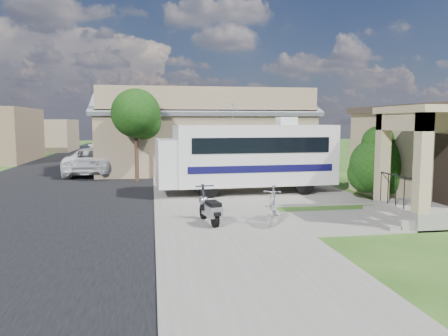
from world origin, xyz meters
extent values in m
plane|color=#214312|center=(0.00, 0.00, 0.00)|extent=(120.00, 120.00, 0.00)
cube|color=black|center=(-7.50, 10.00, 0.01)|extent=(9.00, 80.00, 0.02)
cube|color=slate|center=(-1.00, 10.00, 0.03)|extent=(4.00, 80.00, 0.06)
cube|color=slate|center=(1.50, 4.50, 0.03)|extent=(7.00, 6.00, 0.05)
cube|color=slate|center=(3.00, -1.00, 0.03)|extent=(4.00, 3.00, 0.05)
cube|color=black|center=(5.48, 2.70, 1.70)|extent=(0.04, 1.10, 1.20)
cube|color=black|center=(5.48, -1.30, 1.55)|extent=(0.04, 0.95, 2.10)
cube|color=slate|center=(4.70, -1.30, 0.25)|extent=(1.60, 2.40, 0.50)
cube|color=slate|center=(3.70, -1.30, 0.16)|extent=(0.40, 2.16, 0.32)
cube|color=slate|center=(3.35, -1.30, 0.08)|extent=(0.35, 2.16, 0.16)
cube|color=#92805C|center=(4.08, -0.28, 1.85)|extent=(0.35, 0.35, 2.70)
cube|color=#92805C|center=(4.08, -2.33, 1.85)|extent=(0.35, 0.35, 2.70)
cube|color=#92805C|center=(4.08, -1.30, 2.95)|extent=(0.35, 2.40, 0.50)
cube|color=#92805C|center=(4.90, -1.30, 3.30)|extent=(2.10, 2.70, 0.20)
cylinder|color=black|center=(3.95, -1.30, 1.40)|extent=(0.04, 1.70, 0.04)
cube|color=#78684B|center=(0.00, 14.00, 1.80)|extent=(12.00, 8.00, 3.60)
cube|color=slate|center=(0.00, 12.00, 4.15)|extent=(12.50, 4.40, 1.78)
cube|color=slate|center=(0.00, 16.00, 4.15)|extent=(12.50, 4.40, 1.78)
cube|color=slate|center=(0.00, 14.00, 4.85)|extent=(12.50, 0.50, 0.22)
cube|color=#78684B|center=(0.00, 10.10, 4.15)|extent=(11.76, 0.20, 1.30)
cube|color=#78684B|center=(-15.00, 34.00, 1.60)|extent=(8.00, 7.00, 3.20)
cylinder|color=#301D15|center=(-3.80, 9.00, 1.57)|extent=(0.20, 0.20, 3.15)
sphere|color=black|center=(-3.80, 9.00, 3.38)|extent=(2.40, 2.40, 2.40)
sphere|color=black|center=(-3.40, 9.20, 2.93)|extent=(1.68, 1.68, 1.68)
cylinder|color=#301D15|center=(-3.80, 19.00, 1.65)|extent=(0.20, 0.20, 3.29)
sphere|color=black|center=(-3.80, 19.00, 3.53)|extent=(2.40, 2.40, 2.40)
sphere|color=black|center=(-3.40, 19.20, 3.06)|extent=(1.68, 1.68, 1.68)
cylinder|color=#301D15|center=(-3.80, 28.00, 1.50)|extent=(0.20, 0.20, 3.01)
sphere|color=black|center=(-3.80, 28.00, 3.22)|extent=(2.40, 2.40, 2.40)
sphere|color=black|center=(-3.40, 28.20, 2.79)|extent=(1.68, 1.68, 1.68)
cube|color=silver|center=(1.11, 4.62, 1.62)|extent=(6.58, 2.62, 2.41)
cube|color=silver|center=(-2.50, 4.45, 1.34)|extent=(0.84, 2.23, 1.85)
cube|color=black|center=(-2.66, 4.44, 1.85)|extent=(0.15, 1.97, 0.83)
cube|color=black|center=(1.17, 3.45, 2.05)|extent=(5.50, 0.29, 0.60)
cube|color=black|center=(1.05, 5.79, 2.05)|extent=(5.50, 0.29, 0.60)
cube|color=#0C0A36|center=(1.17, 3.46, 1.14)|extent=(5.82, 0.29, 0.28)
cube|color=#0C0A36|center=(1.05, 5.79, 1.14)|extent=(5.82, 0.29, 0.28)
cube|color=silver|center=(2.50, 4.69, 2.99)|extent=(0.77, 0.68, 0.32)
cylinder|color=#9A9AA1|center=(0.19, 4.58, 3.29)|extent=(0.04, 0.04, 0.93)
cylinder|color=black|center=(-0.91, 3.51, 0.42)|extent=(0.75, 0.29, 0.74)
cylinder|color=black|center=(-1.01, 5.54, 0.42)|extent=(0.75, 0.29, 0.74)
cylinder|color=black|center=(2.97, 3.69, 0.42)|extent=(0.75, 0.29, 0.74)
cylinder|color=black|center=(2.87, 5.72, 0.42)|extent=(0.75, 0.29, 0.74)
cylinder|color=#301D15|center=(5.17, 1.97, 0.42)|extent=(0.17, 0.17, 0.83)
sphere|color=black|center=(5.17, 1.97, 1.35)|extent=(2.08, 2.08, 2.08)
sphere|color=black|center=(5.59, 2.28, 1.77)|extent=(1.66, 1.66, 1.66)
sphere|color=black|center=(4.86, 2.18, 1.04)|extent=(1.46, 1.46, 1.46)
sphere|color=black|center=(5.38, 1.66, 0.94)|extent=(1.25, 1.25, 1.25)
sphere|color=black|center=(5.17, 1.97, 2.18)|extent=(1.25, 1.25, 1.25)
cylinder|color=black|center=(-1.37, -1.23, 0.28)|extent=(0.20, 0.46, 0.45)
cylinder|color=black|center=(-1.56, -0.13, 0.28)|extent=(0.20, 0.46, 0.45)
cube|color=#9A9AA1|center=(-1.45, -0.73, 0.34)|extent=(0.40, 0.60, 0.08)
cube|color=#9A9AA1|center=(-1.38, -1.13, 0.49)|extent=(0.44, 0.61, 0.30)
cube|color=black|center=(-1.39, -1.08, 0.69)|extent=(0.41, 0.65, 0.12)
cube|color=black|center=(-1.34, -1.38, 0.47)|extent=(0.22, 0.23, 0.10)
cylinder|color=black|center=(-1.55, -0.20, 0.69)|extent=(0.14, 0.35, 0.85)
sphere|color=#9A9AA1|center=(-1.56, -0.13, 0.62)|extent=(0.28, 0.28, 0.28)
sphere|color=black|center=(-1.57, -0.05, 0.62)|extent=(0.12, 0.12, 0.12)
cylinder|color=black|center=(-1.53, -0.28, 1.08)|extent=(0.56, 0.13, 0.04)
cube|color=black|center=(-1.56, -0.13, 0.41)|extent=(0.19, 0.30, 0.06)
imported|color=#9A9AA1|center=(0.35, -0.95, 0.52)|extent=(1.05, 1.80, 1.04)
imported|color=white|center=(-6.28, 12.43, 0.76)|extent=(2.81, 5.58, 1.51)
imported|color=white|center=(-6.31, 20.60, 0.93)|extent=(3.00, 6.53, 1.85)
cylinder|color=#11591A|center=(3.78, -0.19, 0.10)|extent=(0.43, 0.43, 0.19)
camera|label=1|loc=(-3.04, -12.87, 2.94)|focal=35.00mm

